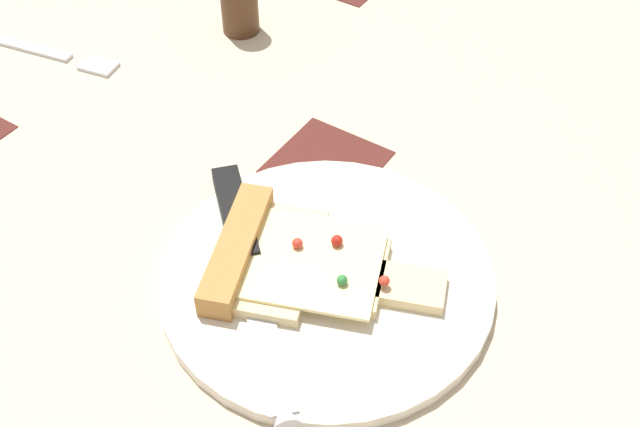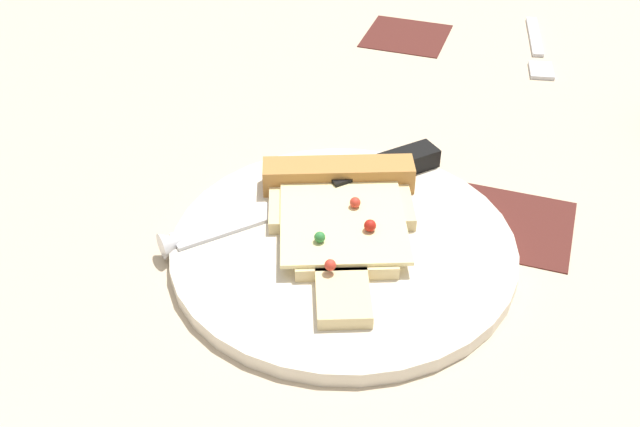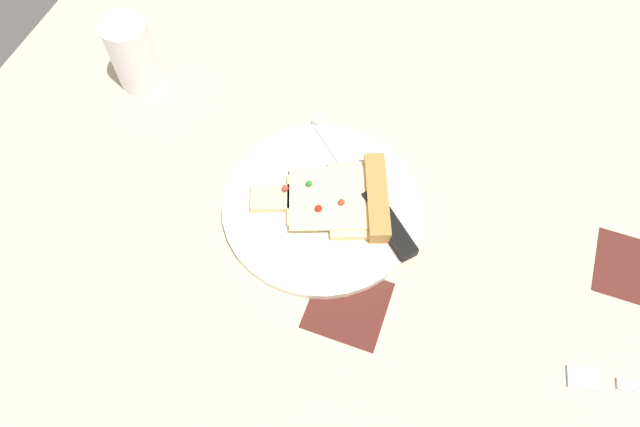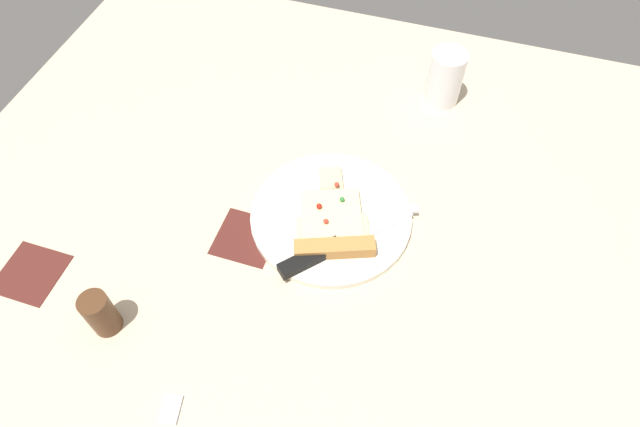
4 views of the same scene
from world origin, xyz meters
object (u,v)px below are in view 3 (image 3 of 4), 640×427
at_px(drinking_glass, 133,54).
at_px(plate, 321,205).
at_px(fork, 631,385).
at_px(knife, 370,197).
at_px(pizza_slice, 342,199).

bearing_deg(drinking_glass, plate, -109.78).
xyz_separation_m(drinking_glass, fork, (-0.21, -0.72, -0.05)).
xyz_separation_m(knife, fork, (-0.12, -0.34, -0.01)).
relative_size(knife, drinking_glass, 1.85).
height_order(knife, fork, knife).
bearing_deg(knife, pizza_slice, 159.70).
xyz_separation_m(plate, pizza_slice, (0.01, -0.02, 0.01)).
relative_size(knife, fork, 1.25).
bearing_deg(fork, pizza_slice, 62.82).
distance_m(drinking_glass, fork, 0.75).
relative_size(drinking_glass, fork, 0.67).
bearing_deg(plate, pizza_slice, -69.09).
bearing_deg(knife, drinking_glass, 119.02).
relative_size(plate, pizza_slice, 1.34).
distance_m(plate, knife, 0.06).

